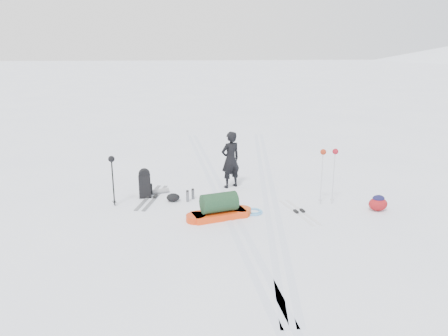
{
  "coord_description": "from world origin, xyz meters",
  "views": [
    {
      "loc": [
        -1.09,
        -10.14,
        3.93
      ],
      "look_at": [
        -0.05,
        0.26,
        0.95
      ],
      "focal_mm": 35.0,
      "sensor_mm": 36.0,
      "label": 1
    }
  ],
  "objects_px": {
    "skier": "(230,160)",
    "ski_poles_black": "(112,165)",
    "expedition_rucksack": "(147,184)",
    "pulk_sled": "(219,208)"
  },
  "relations": [
    {
      "from": "skier",
      "to": "ski_poles_black",
      "type": "xyz_separation_m",
      "value": [
        -3.08,
        -1.17,
        0.25
      ]
    },
    {
      "from": "skier",
      "to": "expedition_rucksack",
      "type": "distance_m",
      "value": 2.42
    },
    {
      "from": "pulk_sled",
      "to": "ski_poles_black",
      "type": "height_order",
      "value": "ski_poles_black"
    },
    {
      "from": "skier",
      "to": "ski_poles_black",
      "type": "distance_m",
      "value": 3.3
    },
    {
      "from": "pulk_sled",
      "to": "expedition_rucksack",
      "type": "relative_size",
      "value": 2.11
    },
    {
      "from": "pulk_sled",
      "to": "expedition_rucksack",
      "type": "xyz_separation_m",
      "value": [
        -1.78,
        1.64,
        0.13
      ]
    },
    {
      "from": "expedition_rucksack",
      "to": "ski_poles_black",
      "type": "xyz_separation_m",
      "value": [
        -0.78,
        -0.56,
        0.7
      ]
    },
    {
      "from": "skier",
      "to": "pulk_sled",
      "type": "distance_m",
      "value": 2.38
    },
    {
      "from": "expedition_rucksack",
      "to": "skier",
      "type": "bearing_deg",
      "value": 11.35
    },
    {
      "from": "expedition_rucksack",
      "to": "ski_poles_black",
      "type": "bearing_deg",
      "value": -147.64
    }
  ]
}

